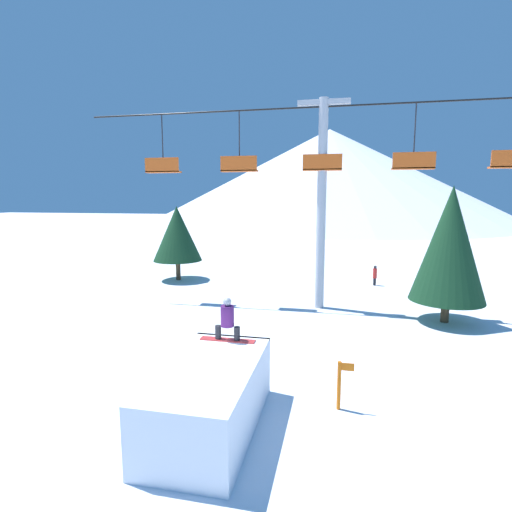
{
  "coord_description": "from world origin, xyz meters",
  "views": [
    {
      "loc": [
        3.03,
        -8.21,
        5.37
      ],
      "look_at": [
        0.17,
        5.09,
        3.35
      ],
      "focal_mm": 28.0,
      "sensor_mm": 36.0,
      "label": 1
    }
  ],
  "objects": [
    {
      "name": "distant_skier",
      "position": [
        5.11,
        16.68,
        0.67
      ],
      "size": [
        0.24,
        0.24,
        1.23
      ],
      "color": "black",
      "rests_on": "ground_plane"
    },
    {
      "name": "pine_tree_far",
      "position": [
        -7.31,
        15.73,
        3.03
      ],
      "size": [
        3.11,
        3.11,
        4.79
      ],
      "color": "#4C3823",
      "rests_on": "ground_plane"
    },
    {
      "name": "ground_plane",
      "position": [
        0.0,
        0.0,
        0.0
      ],
      "size": [
        220.0,
        220.0,
        0.0
      ],
      "primitive_type": "plane",
      "color": "white"
    },
    {
      "name": "mountain_ridge",
      "position": [
        0.0,
        80.16,
        9.75
      ],
      "size": [
        76.07,
        76.07,
        19.49
      ],
      "color": "silver",
      "rests_on": "ground_plane"
    },
    {
      "name": "snow_ramp",
      "position": [
        0.17,
        0.01,
        0.77
      ],
      "size": [
        2.08,
        4.15,
        1.55
      ],
      "color": "white",
      "rests_on": "ground_plane"
    },
    {
      "name": "snowboarder",
      "position": [
        0.13,
        1.66,
        2.12
      ],
      "size": [
        1.5,
        0.36,
        1.18
      ],
      "color": "#B22D2D",
      "rests_on": "snow_ramp"
    },
    {
      "name": "pine_tree_near",
      "position": [
        7.51,
        9.82,
        3.4
      ],
      "size": [
        3.08,
        3.08,
        5.85
      ],
      "color": "#4C3823",
      "rests_on": "ground_plane"
    },
    {
      "name": "trail_marker",
      "position": [
        3.11,
        1.52,
        0.69
      ],
      "size": [
        0.41,
        0.1,
        1.27
      ],
      "color": "orange",
      "rests_on": "ground_plane"
    },
    {
      "name": "chairlift",
      "position": [
        2.07,
        10.98,
        5.95
      ],
      "size": [
        23.48,
        0.44,
        9.84
      ],
      "color": "#B2B2B7",
      "rests_on": "ground_plane"
    }
  ]
}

